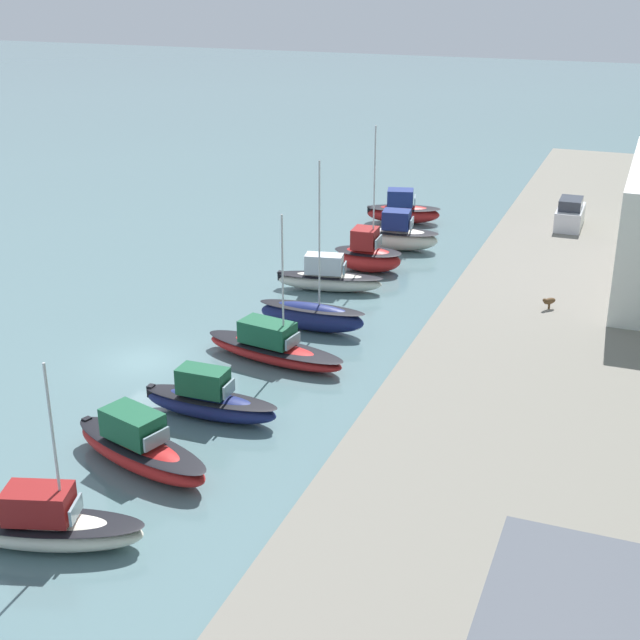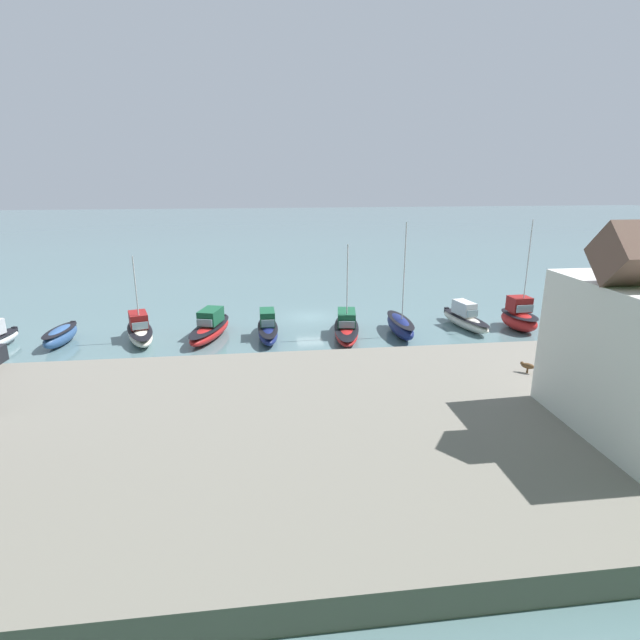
{
  "view_description": "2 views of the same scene",
  "coord_description": "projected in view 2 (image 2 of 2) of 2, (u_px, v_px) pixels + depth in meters",
  "views": [
    {
      "loc": [
        35.58,
        23.41,
        19.11
      ],
      "look_at": [
        -4.11,
        8.15,
        1.94
      ],
      "focal_mm": 50.0,
      "sensor_mm": 36.0,
      "label": 1
    },
    {
      "loc": [
        4.77,
        45.79,
        13.21
      ],
      "look_at": [
        0.27,
        10.07,
        2.64
      ],
      "focal_mm": 28.0,
      "sensor_mm": 36.0,
      "label": 2
    }
  ],
  "objects": [
    {
      "name": "moored_boat_7",
      "position": [
        210.0,
        328.0,
        41.51
      ],
      "size": [
        4.04,
        7.5,
        2.42
      ],
      "rotation": [
        0.0,
        0.0,
        -0.3
      ],
      "color": "red",
      "rests_on": "ground_plane"
    },
    {
      "name": "quay_promenade",
      "position": [
        359.0,
        432.0,
        25.22
      ],
      "size": [
        116.11,
        21.24,
        1.3
      ],
      "color": "gray",
      "rests_on": "ground_plane"
    },
    {
      "name": "moored_boat_4",
      "position": [
        400.0,
        325.0,
        42.27
      ],
      "size": [
        1.6,
        6.21,
        9.56
      ],
      "rotation": [
        0.0,
        0.0,
        0.01
      ],
      "color": "navy",
      "rests_on": "ground_plane"
    },
    {
      "name": "dog_on_quay",
      "position": [
        527.0,
        366.0,
        30.93
      ],
      "size": [
        0.79,
        0.76,
        0.68
      ],
      "rotation": [
        0.0,
        0.0,
        3.97
      ],
      "color": "brown",
      "rests_on": "quay_promenade"
    },
    {
      "name": "moored_boat_2",
      "position": [
        519.0,
        317.0,
        43.81
      ],
      "size": [
        2.62,
        4.63,
        9.6
      ],
      "rotation": [
        0.0,
        0.0,
        0.05
      ],
      "color": "red",
      "rests_on": "ground_plane"
    },
    {
      "name": "ground_plane",
      "position": [
        310.0,
        317.0,
        47.89
      ],
      "size": [
        320.0,
        320.0,
        0.0
      ],
      "primitive_type": "plane",
      "color": "slate"
    },
    {
      "name": "moored_boat_3",
      "position": [
        465.0,
        318.0,
        44.38
      ],
      "size": [
        2.81,
        6.88,
        2.33
      ],
      "rotation": [
        0.0,
        0.0,
        0.19
      ],
      "color": "white",
      "rests_on": "ground_plane"
    },
    {
      "name": "moored_boat_9",
      "position": [
        61.0,
        335.0,
        40.02
      ],
      "size": [
        2.11,
        5.06,
        1.41
      ],
      "rotation": [
        0.0,
        0.0,
        -0.11
      ],
      "color": "#33568E",
      "rests_on": "ground_plane"
    },
    {
      "name": "moored_boat_8",
      "position": [
        140.0,
        331.0,
        40.96
      ],
      "size": [
        3.8,
        6.95,
        7.08
      ],
      "rotation": [
        0.0,
        0.0,
        0.3
      ],
      "color": "white",
      "rests_on": "ground_plane"
    },
    {
      "name": "moored_boat_5",
      "position": [
        346.0,
        327.0,
        42.08
      ],
      "size": [
        3.29,
        8.26,
        7.86
      ],
      "rotation": [
        0.0,
        0.0,
        -0.16
      ],
      "color": "red",
      "rests_on": "ground_plane"
    },
    {
      "name": "moored_boat_1",
      "position": [
        579.0,
        318.0,
        43.86
      ],
      "size": [
        2.78,
        5.74,
        2.85
      ],
      "rotation": [
        0.0,
        0.0,
        0.13
      ],
      "color": "white",
      "rests_on": "ground_plane"
    },
    {
      "name": "moored_boat_6",
      "position": [
        268.0,
        328.0,
        41.45
      ],
      "size": [
        1.75,
        6.52,
        2.37
      ],
      "rotation": [
        0.0,
        0.0,
        0.01
      ],
      "color": "navy",
      "rests_on": "ground_plane"
    },
    {
      "name": "moored_boat_0",
      "position": [
        636.0,
        311.0,
        46.32
      ],
      "size": [
        3.48,
        6.11,
        2.65
      ],
      "rotation": [
        0.0,
        0.0,
        0.25
      ],
      "color": "red",
      "rests_on": "ground_plane"
    }
  ]
}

